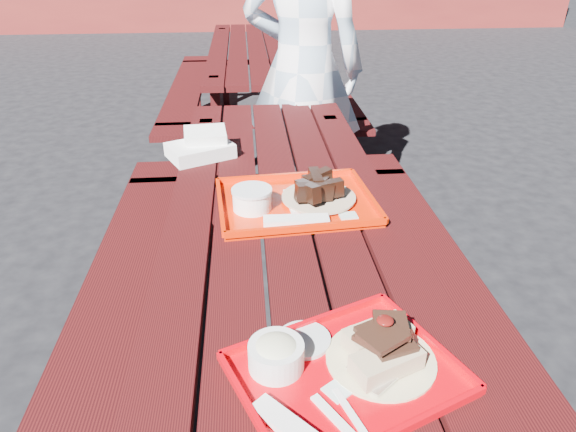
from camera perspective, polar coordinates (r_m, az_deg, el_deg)
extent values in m
plane|color=black|center=(2.09, -0.37, -18.02)|extent=(60.00, 60.00, 0.00)
cube|color=#380A0A|center=(1.65, -10.89, -0.68)|extent=(0.14, 2.40, 0.04)
cube|color=#380A0A|center=(1.64, -5.68, -0.47)|extent=(0.14, 2.40, 0.04)
cube|color=#380A0A|center=(1.64, -0.44, -0.26)|extent=(0.14, 2.40, 0.04)
cube|color=#380A0A|center=(1.66, 4.73, -0.04)|extent=(0.14, 2.40, 0.04)
cube|color=#380A0A|center=(1.69, 9.76, 0.16)|extent=(0.14, 2.40, 0.04)
cube|color=#380A0A|center=(1.86, -18.73, -9.08)|extent=(0.25, 2.40, 0.04)
cube|color=#380A0A|center=(2.67, -14.37, -1.85)|extent=(0.06, 0.06, 0.42)
cube|color=#380A0A|center=(1.93, 17.18, -7.36)|extent=(0.25, 2.40, 0.04)
cube|color=#380A0A|center=(2.71, 10.49, -0.82)|extent=(0.06, 0.06, 0.42)
cube|color=#380A0A|center=(2.66, -8.50, 2.75)|extent=(0.06, 0.06, 0.75)
cube|color=#380A0A|center=(2.69, 4.38, 3.24)|extent=(0.06, 0.06, 0.75)
cube|color=#380A0A|center=(2.63, -2.05, 4.09)|extent=(1.40, 0.06, 0.04)
cube|color=#380A0A|center=(4.31, -7.68, 17.80)|extent=(0.14, 2.40, 0.04)
cube|color=#380A0A|center=(4.31, -5.59, 17.91)|extent=(0.14, 2.40, 0.04)
cube|color=#380A0A|center=(4.31, -3.49, 17.99)|extent=(0.14, 2.40, 0.04)
cube|color=#380A0A|center=(4.31, -1.40, 18.04)|extent=(0.14, 2.40, 0.04)
cube|color=#380A0A|center=(4.33, 0.69, 18.08)|extent=(0.14, 2.40, 0.04)
cube|color=#380A0A|center=(4.40, -11.17, 13.73)|extent=(0.25, 2.40, 0.04)
cube|color=#380A0A|center=(3.67, -11.99, 7.03)|extent=(0.06, 0.06, 0.42)
cube|color=#380A0A|center=(5.26, -10.13, 13.76)|extent=(0.06, 0.06, 0.42)
cube|color=#380A0A|center=(4.43, 4.39, 14.26)|extent=(0.25, 2.40, 0.04)
cube|color=#380A0A|center=(3.70, 6.25, 7.70)|extent=(0.06, 0.06, 0.42)
cube|color=#380A0A|center=(5.29, 2.88, 14.22)|extent=(0.06, 0.06, 0.42)
cube|color=#380A0A|center=(3.47, -7.83, 9.08)|extent=(0.06, 0.06, 0.75)
cube|color=#380A0A|center=(3.49, 2.17, 9.43)|extent=(0.06, 0.06, 0.75)
cube|color=#380A0A|center=(5.32, -7.07, 15.98)|extent=(0.06, 0.06, 0.75)
cube|color=#380A0A|center=(5.33, -0.36, 16.21)|extent=(0.06, 0.06, 0.75)
cube|color=#380A0A|center=(3.45, -2.84, 10.15)|extent=(1.40, 0.06, 0.04)
cube|color=#380A0A|center=(5.31, -3.73, 16.70)|extent=(1.40, 0.06, 0.04)
cube|color=#C4000A|center=(1.07, 6.45, -17.31)|extent=(0.50, 0.45, 0.01)
cube|color=#C4000A|center=(1.16, 2.07, -11.90)|extent=(0.38, 0.17, 0.02)
cube|color=#C4000A|center=(0.98, 12.03, -22.42)|extent=(0.38, 0.17, 0.02)
cube|color=#C4000A|center=(1.16, 15.20, -12.94)|extent=(0.13, 0.30, 0.02)
cube|color=#C4000A|center=(0.99, -4.15, -20.78)|extent=(0.13, 0.30, 0.02)
cylinder|color=beige|center=(1.10, 10.26, -15.38)|extent=(0.22, 0.22, 0.01)
cube|color=tan|center=(1.06, 10.90, -15.63)|extent=(0.15, 0.11, 0.04)
cube|color=tan|center=(1.11, 9.92, -12.97)|extent=(0.15, 0.11, 0.04)
ellipsoid|color=#550E0B|center=(1.03, 10.80, -10.86)|extent=(0.03, 0.03, 0.01)
cylinder|color=silver|center=(1.06, -1.33, -15.27)|extent=(0.11, 0.11, 0.06)
ellipsoid|color=beige|center=(1.05, -1.34, -14.60)|extent=(0.10, 0.10, 0.04)
cylinder|color=silver|center=(1.13, 1.76, -13.57)|extent=(0.12, 0.12, 0.01)
cube|color=white|center=(0.97, 0.84, -22.78)|extent=(0.16, 0.17, 0.01)
cube|color=white|center=(0.99, 5.79, -21.92)|extent=(0.09, 0.14, 0.01)
cube|color=white|center=(0.99, 7.57, -21.65)|extent=(0.06, 0.15, 0.00)
cube|color=silver|center=(1.04, 5.55, -18.73)|extent=(0.07, 0.07, 0.00)
cube|color=red|center=(1.67, 0.83, 1.35)|extent=(0.51, 0.41, 0.01)
cube|color=red|center=(1.83, -0.23, 4.46)|extent=(0.48, 0.05, 0.02)
cube|color=red|center=(1.50, 2.13, -1.32)|extent=(0.48, 0.05, 0.02)
cube|color=red|center=(1.72, 8.80, 2.44)|extent=(0.04, 0.37, 0.02)
cube|color=red|center=(1.64, -7.52, 1.19)|extent=(0.04, 0.37, 0.02)
cube|color=white|center=(1.68, 2.69, 1.83)|extent=(0.18, 0.18, 0.01)
cylinder|color=tan|center=(1.68, 3.43, 2.12)|extent=(0.24, 0.24, 0.01)
cylinder|color=white|center=(1.62, -4.02, 1.76)|extent=(0.12, 0.12, 0.06)
cylinder|color=white|center=(1.60, -4.06, 2.87)|extent=(0.13, 0.13, 0.01)
cube|color=white|center=(1.55, 0.92, -0.44)|extent=(0.20, 0.05, 0.02)
cube|color=silver|center=(1.59, 6.69, 0.05)|extent=(0.06, 0.05, 0.00)
cube|color=white|center=(2.08, -9.74, 7.20)|extent=(0.29, 0.26, 0.05)
cube|color=white|center=(2.09, -9.19, 8.81)|extent=(0.18, 0.15, 0.04)
imported|color=#9DB8D0|center=(2.87, 1.65, 16.09)|extent=(0.76, 0.62, 1.80)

